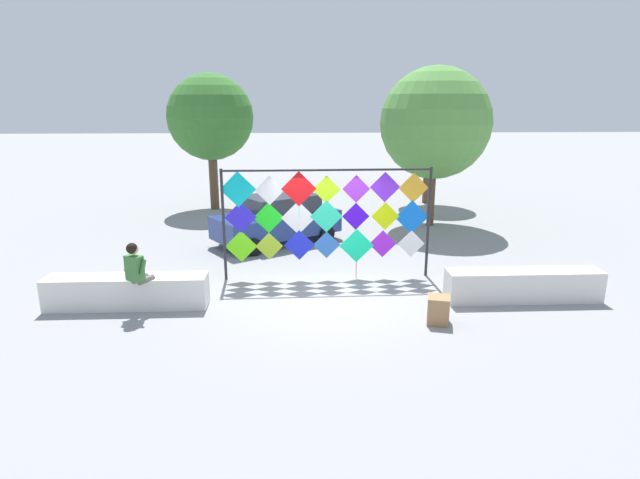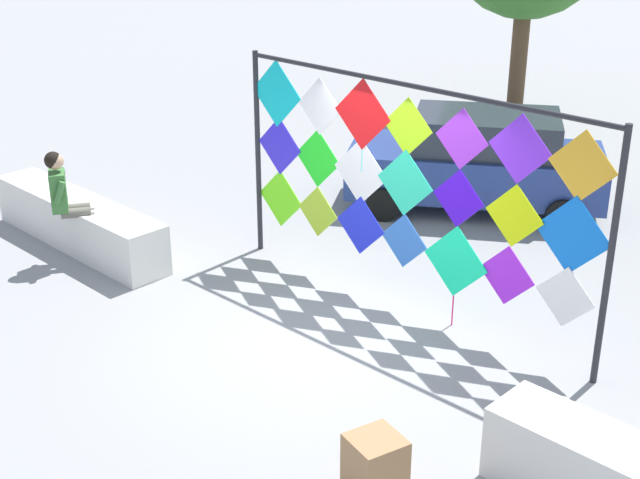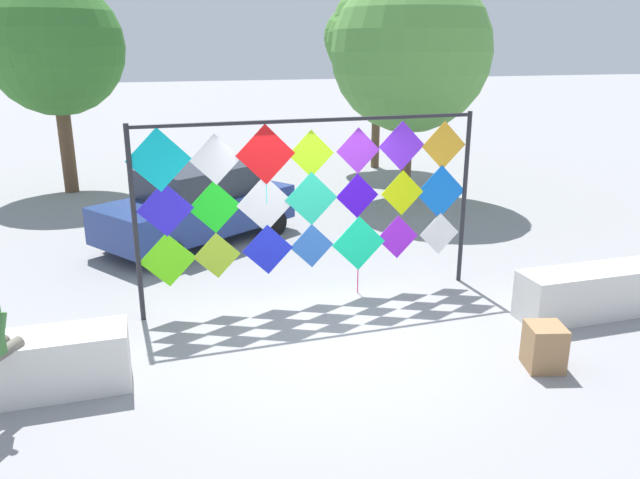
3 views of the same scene
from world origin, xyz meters
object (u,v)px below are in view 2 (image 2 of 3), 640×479
parked_car (478,161)px  kite_display_rack (405,174)px  seated_vendor (68,197)px  cardboard_box_large (375,466)px

parked_car → kite_display_rack: bearing=-69.3°
kite_display_rack → parked_car: size_ratio=1.25×
seated_vendor → cardboard_box_large: (5.97, -0.78, -0.63)m
cardboard_box_large → seated_vendor: bearing=172.6°
kite_display_rack → seated_vendor: size_ratio=3.31×
parked_car → cardboard_box_large: bearing=-61.7°
seated_vendor → parked_car: bearing=64.1°
cardboard_box_large → parked_car: bearing=118.3°
kite_display_rack → cardboard_box_large: kite_display_rack is taller
seated_vendor → kite_display_rack: bearing=27.7°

